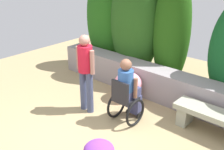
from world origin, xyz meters
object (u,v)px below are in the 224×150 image
stone_bench (215,120)px  person_in_wheelchair (127,93)px  person_standing_companion (86,69)px  flower_pot_red_accent (128,85)px

stone_bench → person_in_wheelchair: 1.69m
person_in_wheelchair → person_standing_companion: bearing=-172.1°
person_in_wheelchair → stone_bench: bearing=16.6°
stone_bench → person_in_wheelchair: person_in_wheelchair is taller
stone_bench → flower_pot_red_accent: flower_pot_red_accent is taller
person_in_wheelchair → flower_pot_red_accent: 0.98m
person_in_wheelchair → person_standing_companion: (-0.89, -0.25, 0.34)m
person_standing_companion → flower_pot_red_accent: (0.32, 1.00, -0.61)m
stone_bench → person_standing_companion: 2.66m
stone_bench → person_in_wheelchair: size_ratio=1.15×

